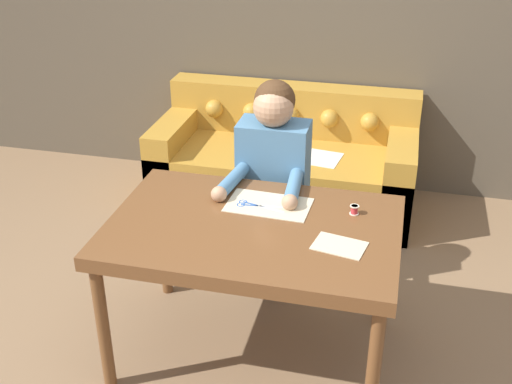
{
  "coord_description": "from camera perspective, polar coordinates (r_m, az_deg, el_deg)",
  "views": [
    {
      "loc": [
        0.7,
        -2.48,
        2.27
      ],
      "look_at": [
        0.07,
        0.13,
        0.86
      ],
      "focal_mm": 45.0,
      "sensor_mm": 36.0,
      "label": 1
    }
  ],
  "objects": [
    {
      "name": "person",
      "position": [
        3.55,
        1.49,
        0.38
      ],
      "size": [
        0.44,
        0.61,
        1.26
      ],
      "color": "#33281E",
      "rests_on": "ground_plane"
    },
    {
      "name": "dining_table",
      "position": [
        3.01,
        -0.26,
        -4.15
      ],
      "size": [
        1.35,
        0.9,
        0.76
      ],
      "color": "brown",
      "rests_on": "ground_plane"
    },
    {
      "name": "pattern_paper_main",
      "position": [
        3.13,
        1.13,
        -1.15
      ],
      "size": [
        0.42,
        0.27,
        0.0
      ],
      "color": "beige",
      "rests_on": "dining_table"
    },
    {
      "name": "wall_back",
      "position": [
        4.72,
        4.93,
        15.68
      ],
      "size": [
        8.0,
        0.06,
        2.6
      ],
      "color": "brown",
      "rests_on": "ground_plane"
    },
    {
      "name": "thread_spool",
      "position": [
        3.08,
        8.73,
        -1.57
      ],
      "size": [
        0.04,
        0.04,
        0.05
      ],
      "color": "red",
      "rests_on": "dining_table"
    },
    {
      "name": "couch",
      "position": [
        4.65,
        2.62,
        2.5
      ],
      "size": [
        1.82,
        0.85,
        0.8
      ],
      "color": "#B7842D",
      "rests_on": "ground_plane"
    },
    {
      "name": "scissors",
      "position": [
        3.13,
        -0.27,
        -1.18
      ],
      "size": [
        0.25,
        0.08,
        0.01
      ],
      "color": "silver",
      "rests_on": "dining_table"
    },
    {
      "name": "ground_plane",
      "position": [
        3.44,
        -1.69,
        -13.71
      ],
      "size": [
        16.0,
        16.0,
        0.0
      ],
      "primitive_type": "plane",
      "color": "#846647"
    },
    {
      "name": "pattern_paper_offcut",
      "position": [
        2.83,
        7.42,
        -4.76
      ],
      "size": [
        0.25,
        0.2,
        0.0
      ],
      "color": "beige",
      "rests_on": "dining_table"
    }
  ]
}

